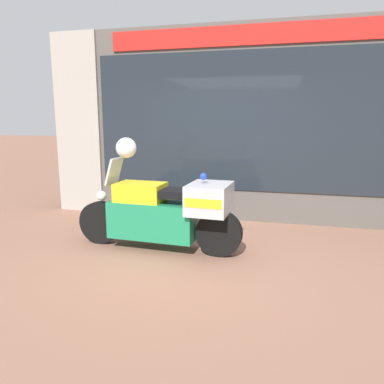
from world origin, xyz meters
name	(u,v)px	position (x,y,z in m)	size (l,w,h in m)	color
ground_plane	(199,254)	(0.00, 0.00, 0.00)	(60.00, 60.00, 0.00)	#8E604C
shop_building	(203,124)	(-0.42, 2.00, 1.67)	(6.47, 0.55, 3.32)	#56514C
window_display	(246,192)	(0.37, 2.03, 0.47)	(5.12, 0.30, 1.99)	slate
paramedic_motorcycle	(166,211)	(-0.47, 0.05, 0.55)	(2.36, 0.68, 1.24)	black
white_helmet	(126,148)	(-1.03, 0.07, 1.38)	(0.28, 0.28, 0.28)	white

